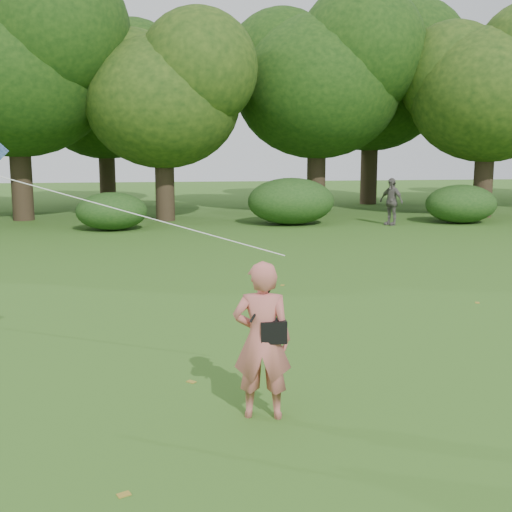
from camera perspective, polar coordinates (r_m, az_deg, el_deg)
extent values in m
plane|color=#265114|center=(8.25, 6.72, -12.58)|extent=(100.00, 100.00, 0.00)
imported|color=#C7655D|center=(7.43, 0.54, -7.49)|extent=(0.75, 0.56, 1.85)
imported|color=#655E59|center=(26.17, 11.92, 4.75)|extent=(0.97, 1.18, 1.88)
cube|color=black|center=(7.38, 1.51, -6.69)|extent=(0.30, 0.20, 0.26)
cylinder|color=black|center=(7.26, 0.60, -4.04)|extent=(0.33, 0.14, 0.47)
cylinder|color=white|center=(7.68, -14.51, 4.70)|extent=(4.35, 1.31, 1.17)
cylinder|color=#3A2D1E|center=(29.03, -20.14, 6.79)|extent=(0.88, 0.88, 3.85)
ellipsoid|color=#1E3F11|center=(29.15, -20.63, 14.91)|extent=(8.00, 8.00, 6.80)
cylinder|color=#3A2D1E|center=(27.42, -8.11, 6.42)|extent=(0.80, 0.80, 3.15)
ellipsoid|color=#1E3F11|center=(27.43, -8.28, 13.39)|extent=(6.40, 6.40, 5.44)
cylinder|color=#3A2D1E|center=(30.22, 5.37, 7.27)|extent=(0.86, 0.86, 3.67)
ellipsoid|color=#1E3F11|center=(30.31, 5.50, 14.71)|extent=(7.60, 7.60, 6.46)
cylinder|color=#3A2D1E|center=(30.33, 19.56, 6.53)|extent=(0.83, 0.83, 3.43)
ellipsoid|color=#1E3F11|center=(30.38, 19.96, 13.29)|extent=(6.80, 6.80, 5.78)
cylinder|color=#3A2D1E|center=(35.03, -13.08, 7.26)|extent=(0.84, 0.84, 3.50)
ellipsoid|color=#1E3F11|center=(35.08, -13.32, 13.26)|extent=(7.00, 7.00, 5.95)
cylinder|color=#3A2D1E|center=(35.63, 10.01, 7.82)|extent=(0.90, 0.90, 4.02)
ellipsoid|color=#1E3F11|center=(35.74, 10.22, 14.49)|extent=(7.80, 7.80, 6.63)
ellipsoid|color=#264919|center=(24.67, -12.71, 3.90)|extent=(2.66, 2.09, 1.42)
ellipsoid|color=#264919|center=(25.85, 3.12, 4.89)|extent=(3.50, 2.75, 1.88)
ellipsoid|color=#264919|center=(27.62, 17.77, 4.44)|extent=(2.94, 2.31, 1.58)
cube|color=olive|center=(14.58, 2.38, -2.61)|extent=(0.12, 0.14, 0.01)
cube|color=olive|center=(6.32, -11.67, -20.06)|extent=(0.14, 0.12, 0.01)
cube|color=olive|center=(13.72, 19.08, -3.94)|extent=(0.12, 0.14, 0.01)
cube|color=olive|center=(12.76, -1.36, -4.41)|extent=(0.14, 0.11, 0.01)
cube|color=olive|center=(8.81, -5.77, -11.06)|extent=(0.14, 0.14, 0.01)
cube|color=olive|center=(19.50, 0.85, 0.54)|extent=(0.10, 0.13, 0.01)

